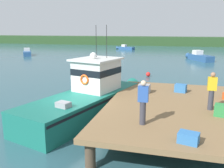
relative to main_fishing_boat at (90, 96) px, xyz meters
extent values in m
plane|color=#2D5660|center=(-0.36, -1.10, -1.01)|extent=(200.00, 200.00, 0.00)
cylinder|color=#4C3D2D|center=(1.84, -5.20, -0.51)|extent=(0.36, 0.36, 1.00)
cylinder|color=#4C3D2D|center=(1.84, 3.00, -0.51)|extent=(0.36, 0.36, 1.00)
cylinder|color=#4C3D2D|center=(7.04, 3.00, -0.51)|extent=(0.36, 0.36, 1.00)
cube|color=olive|center=(4.44, -1.10, 0.09)|extent=(6.00, 9.00, 0.20)
cube|color=#196B5B|center=(-0.16, -0.54, -0.46)|extent=(4.65, 8.38, 1.10)
cone|color=#196B5B|center=(1.22, 4.16, -0.46)|extent=(1.56, 2.04, 1.10)
cube|color=black|center=(-0.16, -0.54, -0.01)|extent=(4.62, 8.23, 0.12)
cube|color=#196B5B|center=(-0.16, -0.54, 0.15)|extent=(4.68, 8.39, 0.12)
cube|color=silver|center=(0.18, 0.61, 0.99)|extent=(2.44, 2.64, 1.80)
cube|color=black|center=(0.18, 0.61, 1.31)|extent=(2.47, 2.67, 0.36)
cube|color=silver|center=(0.18, 0.61, 1.94)|extent=(2.76, 3.00, 0.10)
sphere|color=white|center=(0.09, 0.32, 2.17)|extent=(0.36, 0.36, 0.36)
cylinder|color=black|center=(-0.02, 1.19, 2.89)|extent=(0.03, 0.03, 1.80)
cylinder|color=black|center=(0.65, 0.99, 2.89)|extent=(0.03, 0.03, 1.80)
cube|color=#939399|center=(-0.25, -2.81, 0.27)|extent=(0.70, 0.59, 0.36)
torus|color=orange|center=(-1.33, -3.12, 0.15)|extent=(0.69, 0.69, 0.12)
torus|color=#EA5119|center=(-0.14, -0.48, 0.99)|extent=(0.55, 0.25, 0.54)
cube|color=#2D8442|center=(6.32, -2.18, 0.43)|extent=(0.69, 0.57, 0.47)
cube|color=#3370B2|center=(4.76, 1.32, 0.41)|extent=(0.69, 0.57, 0.44)
cube|color=#9E9EA3|center=(2.85, 0.72, 0.43)|extent=(0.64, 0.50, 0.47)
cube|color=#3370B2|center=(4.92, -4.96, 0.36)|extent=(0.69, 0.57, 0.32)
cylinder|color=#383842|center=(3.37, -3.84, 0.62)|extent=(0.22, 0.22, 0.86)
cube|color=#2D56A8|center=(3.37, -3.84, 1.33)|extent=(0.36, 0.22, 0.56)
sphere|color=beige|center=(3.37, -3.84, 1.72)|extent=(0.20, 0.20, 0.20)
cylinder|color=#383842|center=(5.95, -1.46, 0.62)|extent=(0.22, 0.22, 0.86)
cube|color=gold|center=(5.95, -1.46, 1.33)|extent=(0.36, 0.22, 0.56)
sphere|color=#9E7051|center=(5.95, -1.46, 1.72)|extent=(0.20, 0.20, 0.20)
cube|color=#285184|center=(-6.53, 42.44, -0.67)|extent=(3.83, 2.50, 0.67)
cone|color=#285184|center=(-8.63, 43.33, -0.67)|extent=(1.10, 0.97, 0.67)
cube|color=silver|center=(-7.12, 42.69, -0.09)|extent=(1.21, 1.22, 0.50)
cube|color=#285184|center=(-21.25, 26.10, -0.65)|extent=(3.27, 4.01, 0.72)
cone|color=#285184|center=(-22.63, 28.16, -0.65)|extent=(1.15, 1.23, 0.72)
cube|color=silver|center=(-21.64, 26.67, -0.01)|extent=(1.39, 1.39, 0.54)
cube|color=#285184|center=(7.93, 26.13, -0.59)|extent=(3.53, 4.77, 0.84)
cone|color=#285184|center=(6.53, 28.66, -0.59)|extent=(1.30, 1.42, 0.84)
cube|color=silver|center=(7.54, 26.84, 0.15)|extent=(1.59, 1.58, 0.63)
sphere|color=red|center=(1.85, 11.67, -0.79)|extent=(0.44, 0.44, 0.44)
sphere|color=#EA5B19|center=(6.42, 4.95, -0.76)|extent=(0.49, 0.49, 0.49)
cube|color=#284723|center=(-0.36, 60.90, 0.19)|extent=(120.00, 8.00, 2.40)
camera|label=1|loc=(4.42, -12.17, 3.57)|focal=39.18mm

